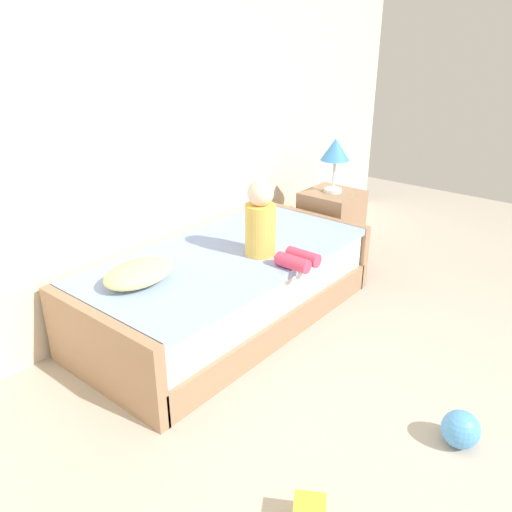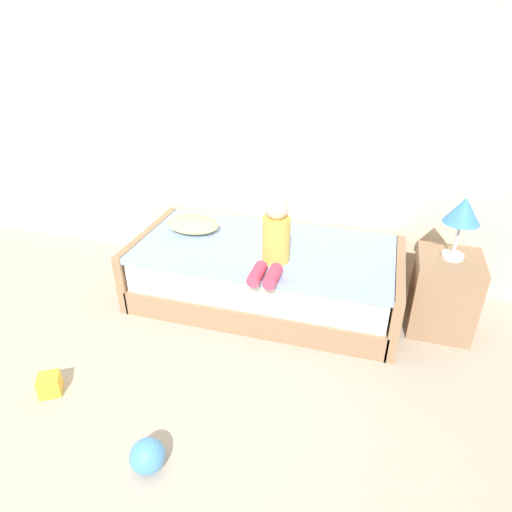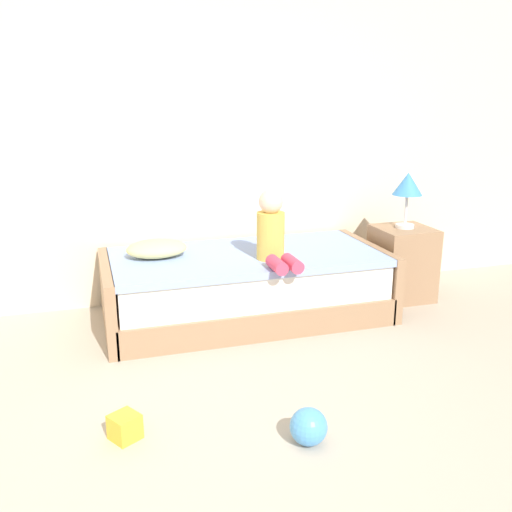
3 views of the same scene
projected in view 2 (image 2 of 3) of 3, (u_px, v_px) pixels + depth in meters
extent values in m
plane|color=#B2A899|center=(37.00, 503.00, 2.19)|extent=(9.20, 9.20, 0.00)
cube|color=beige|center=(214.00, 102.00, 3.66)|extent=(7.20, 0.10, 2.90)
cube|color=#997556|center=(265.00, 290.00, 3.67)|extent=(2.00, 1.00, 0.20)
cube|color=white|center=(265.00, 266.00, 3.56)|extent=(1.94, 0.94, 0.25)
cube|color=#8CA5E0|center=(265.00, 250.00, 3.48)|extent=(1.98, 0.98, 0.05)
cube|color=#997556|center=(151.00, 257.00, 3.84)|extent=(0.07, 1.00, 0.50)
cube|color=#997556|center=(396.00, 294.00, 3.34)|extent=(0.07, 1.00, 0.50)
cube|color=#997556|center=(443.00, 293.00, 3.26)|extent=(0.44, 0.44, 0.60)
cylinder|color=silver|center=(453.00, 256.00, 3.11)|extent=(0.15, 0.15, 0.03)
cylinder|color=silver|center=(457.00, 239.00, 3.04)|extent=(0.02, 0.02, 0.24)
cone|color=#3F8CD8|center=(464.00, 210.00, 2.94)|extent=(0.24, 0.24, 0.18)
cylinder|color=gold|center=(276.00, 239.00, 3.21)|extent=(0.20, 0.20, 0.34)
sphere|color=beige|center=(277.00, 208.00, 3.09)|extent=(0.17, 0.17, 0.17)
cylinder|color=#D83F60|center=(257.00, 274.00, 3.03)|extent=(0.09, 0.22, 0.09)
cylinder|color=#D83F60|center=(273.00, 276.00, 3.00)|extent=(0.09, 0.22, 0.09)
ellipsoid|color=#F2E58C|center=(193.00, 224.00, 3.68)|extent=(0.44, 0.30, 0.13)
sphere|color=#4C99E5|center=(147.00, 456.00, 2.31)|extent=(0.18, 0.18, 0.18)
cube|color=yellow|center=(50.00, 385.00, 2.79)|extent=(0.18, 0.18, 0.13)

